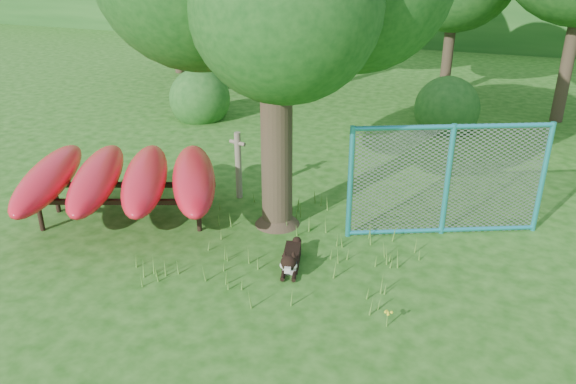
% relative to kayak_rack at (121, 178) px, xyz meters
% --- Properties ---
extents(ground, '(80.00, 80.00, 0.00)m').
position_rel_kayak_rack_xyz_m(ground, '(2.99, -0.95, -0.88)').
color(ground, '#194E0F').
rests_on(ground, ground).
extents(wooden_post, '(0.39, 0.18, 1.41)m').
position_rel_kayak_rack_xyz_m(wooden_post, '(1.54, 1.75, -0.14)').
color(wooden_post, '#706854').
rests_on(wooden_post, ground).
extents(kayak_rack, '(4.73, 4.25, 1.16)m').
position_rel_kayak_rack_xyz_m(kayak_rack, '(0.00, 0.00, 0.00)').
color(kayak_rack, black).
rests_on(kayak_rack, ground).
extents(husky_dog, '(0.47, 1.10, 0.49)m').
position_rel_kayak_rack_xyz_m(husky_dog, '(3.52, -0.50, -0.71)').
color(husky_dog, black).
rests_on(husky_dog, ground).
extents(fence_section, '(3.25, 1.55, 3.44)m').
position_rel_kayak_rack_xyz_m(fence_section, '(5.65, 1.62, 0.15)').
color(fence_section, '#28A2BA').
rests_on(fence_section, ground).
extents(wildflower_clump, '(0.12, 0.12, 0.26)m').
position_rel_kayak_rack_xyz_m(wildflower_clump, '(5.28, -1.44, -0.67)').
color(wildflower_clump, '#50862B').
rests_on(wildflower_clump, ground).
extents(shrub_left, '(1.80, 1.80, 1.80)m').
position_rel_kayak_rack_xyz_m(shrub_left, '(-2.01, 6.55, -0.88)').
color(shrub_left, '#1C531B').
rests_on(shrub_left, ground).
extents(shrub_mid, '(1.80, 1.80, 1.80)m').
position_rel_kayak_rack_xyz_m(shrub_mid, '(4.99, 8.05, -0.88)').
color(shrub_mid, '#1C531B').
rests_on(shrub_mid, ground).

